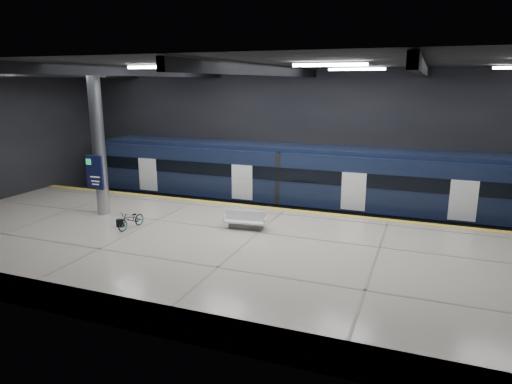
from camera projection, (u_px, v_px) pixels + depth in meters
The scene contains 10 objects.
ground at pixel (266, 249), 20.49m from camera, with size 30.00×30.00×0.00m, color black.
room_shell at pixel (267, 121), 19.14m from camera, with size 30.10×16.10×8.05m.
platform at pixel (245, 257), 18.09m from camera, with size 30.00×11.00×1.10m, color #BFB1A1.
safety_strip at pixel (285, 210), 22.72m from camera, with size 30.00×0.40×0.01m, color yellow.
rails at pixel (299, 215), 25.46m from camera, with size 30.00×1.52×0.16m.
train at pixel (335, 183), 24.32m from camera, with size 29.40×2.84×3.79m.
bench at pixel (246, 222), 19.74m from camera, with size 1.93×0.97×0.82m.
bicycle at pixel (131, 219), 19.75m from camera, with size 0.53×1.52×0.80m, color #99999E.
pannier_bag at pixel (120, 223), 20.01m from camera, with size 0.30×0.18×0.35m, color black.
info_column at pixel (98, 144), 21.28m from camera, with size 0.90×0.78×6.90m.
Camera 1 is at (6.46, -18.20, 7.32)m, focal length 32.00 mm.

